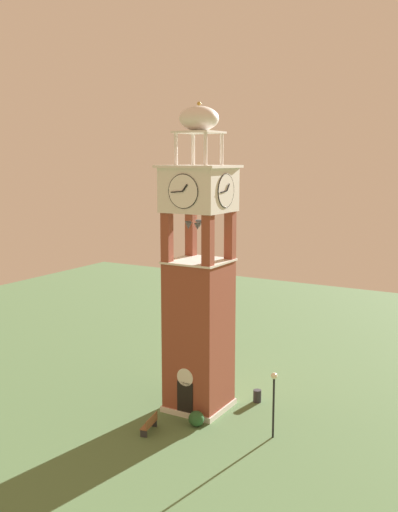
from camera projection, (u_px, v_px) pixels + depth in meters
ground at (199, 408)px, 37.58m from camera, size 80.00×80.00×0.00m
clock_tower at (199, 290)px, 36.37m from camera, size 3.95×3.95×18.80m
park_bench at (150, 424)px, 34.15m from camera, size 0.75×1.66×0.95m
lamp_post at (274, 393)px, 33.14m from camera, size 0.36×0.36×3.80m
trash_bin at (257, 396)px, 38.42m from camera, size 0.52×0.52×0.80m
shrub_near_entry at (196, 419)px, 34.91m from camera, size 0.93×0.93×0.91m
shrub_left_of_tower at (217, 387)px, 39.56m from camera, size 1.30×1.30×1.07m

